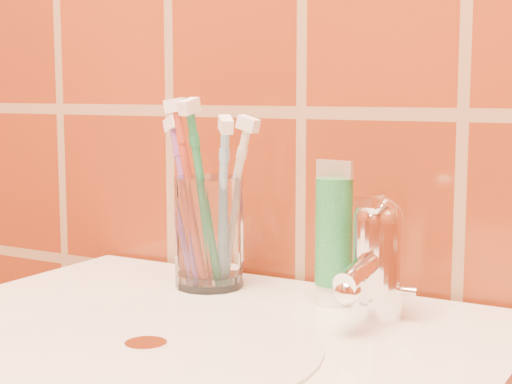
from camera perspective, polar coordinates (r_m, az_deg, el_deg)
The scene contains 8 objects.
glass_tumbler at distance 0.87m, azimuth -3.44°, elevation -2.94°, with size 0.08×0.08×0.12m, color white.
toothpaste_tube at distance 0.79m, azimuth 5.67°, elevation -3.35°, with size 0.04×0.04×0.15m.
faucet at distance 0.75m, azimuth 8.75°, elevation -4.42°, with size 0.05×0.11×0.12m.
toothbrush_0 at distance 0.85m, azimuth -1.82°, elevation -0.88°, with size 0.07×0.03×0.20m, color silver, non-canonical shape.
toothbrush_1 at distance 0.88m, azimuth -5.06°, elevation -0.71°, with size 0.08×0.05×0.19m, color #7B4493, non-canonical shape.
toothbrush_2 at distance 0.86m, azimuth -4.74°, elevation -0.24°, with size 0.06×0.03×0.21m, color #A53523, non-canonical shape.
toothbrush_3 at distance 0.84m, azimuth -3.85°, elevation -0.42°, with size 0.03×0.07×0.21m, color #1E7345, non-canonical shape.
toothbrush_4 at distance 0.84m, azimuth -2.49°, elevation -1.03°, with size 0.06×0.06×0.20m, color #74A6CF, non-canonical shape.
Camera 1 is at (0.40, 0.40, 1.07)m, focal length 55.00 mm.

